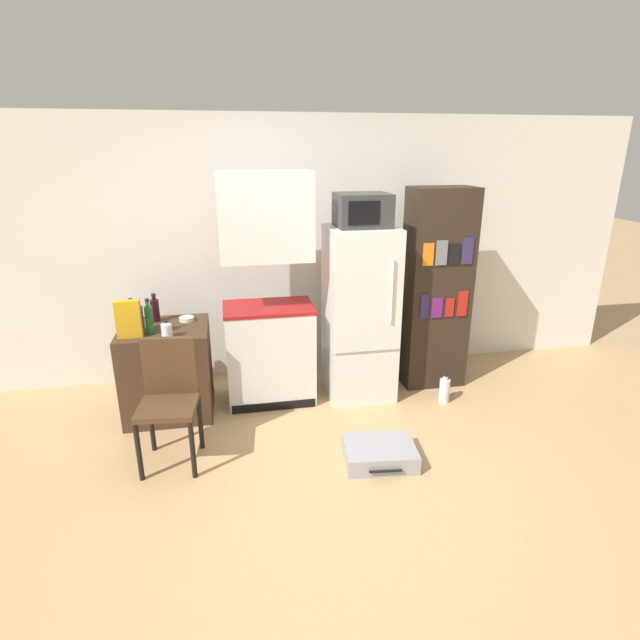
% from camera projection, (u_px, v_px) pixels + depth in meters
% --- Properties ---
extents(ground_plane, '(24.00, 24.00, 0.00)m').
position_uv_depth(ground_plane, '(350.00, 482.00, 3.46)').
color(ground_plane, tan).
extents(wall_back, '(6.40, 0.10, 2.50)m').
position_uv_depth(wall_back, '(323.00, 249.00, 4.94)').
color(wall_back, white).
rests_on(wall_back, ground_plane).
extents(side_table, '(0.72, 0.65, 0.78)m').
position_uv_depth(side_table, '(168.00, 370.00, 4.28)').
color(side_table, '#422D1E').
rests_on(side_table, ground_plane).
extents(kitchen_hutch, '(0.78, 0.51, 2.02)m').
position_uv_depth(kitchen_hutch, '(268.00, 301.00, 4.33)').
color(kitchen_hutch, silver).
rests_on(kitchen_hutch, ground_plane).
extents(refrigerator, '(0.59, 0.60, 1.56)m').
position_uv_depth(refrigerator, '(360.00, 314.00, 4.49)').
color(refrigerator, silver).
rests_on(refrigerator, ground_plane).
extents(microwave, '(0.45, 0.40, 0.28)m').
position_uv_depth(microwave, '(362.00, 210.00, 4.19)').
color(microwave, '#333333').
rests_on(microwave, refrigerator).
extents(bookshelf, '(0.58, 0.38, 1.87)m').
position_uv_depth(bookshelf, '(436.00, 290.00, 4.67)').
color(bookshelf, '#2D2319').
rests_on(bookshelf, ground_plane).
extents(bottle_green_tall, '(0.06, 0.06, 0.30)m').
position_uv_depth(bottle_green_tall, '(149.00, 319.00, 3.97)').
color(bottle_green_tall, '#1E6028').
rests_on(bottle_green_tall, side_table).
extents(bottle_amber_beer, '(0.08, 0.08, 0.19)m').
position_uv_depth(bottle_amber_beer, '(132.00, 311.00, 4.31)').
color(bottle_amber_beer, brown).
rests_on(bottle_amber_beer, side_table).
extents(bottle_blue_soda, '(0.07, 0.07, 0.27)m').
position_uv_depth(bottle_blue_soda, '(139.00, 318.00, 4.05)').
color(bottle_blue_soda, '#1E47A3').
rests_on(bottle_blue_soda, side_table).
extents(bottle_milk_white, '(0.08, 0.08, 0.14)m').
position_uv_depth(bottle_milk_white, '(167.00, 330.00, 3.92)').
color(bottle_milk_white, white).
rests_on(bottle_milk_white, side_table).
extents(bottle_wine_dark, '(0.07, 0.07, 0.25)m').
position_uv_depth(bottle_wine_dark, '(155.00, 310.00, 4.27)').
color(bottle_wine_dark, black).
rests_on(bottle_wine_dark, side_table).
extents(bowl, '(0.13, 0.13, 0.03)m').
position_uv_depth(bowl, '(187.00, 319.00, 4.31)').
color(bowl, silver).
rests_on(bowl, side_table).
extents(cereal_box, '(0.19, 0.07, 0.30)m').
position_uv_depth(cereal_box, '(129.00, 319.00, 3.90)').
color(cereal_box, gold).
rests_on(cereal_box, side_table).
extents(chair, '(0.44, 0.44, 0.92)m').
position_uv_depth(chair, '(169.00, 391.00, 3.58)').
color(chair, black).
rests_on(chair, ground_plane).
extents(suitcase_large_flat, '(0.56, 0.47, 0.14)m').
position_uv_depth(suitcase_large_flat, '(380.00, 453.00, 3.67)').
color(suitcase_large_flat, '#99999E').
rests_on(suitcase_large_flat, ground_plane).
extents(water_bottle_front, '(0.09, 0.09, 0.29)m').
position_uv_depth(water_bottle_front, '(444.00, 390.00, 4.52)').
color(water_bottle_front, silver).
rests_on(water_bottle_front, ground_plane).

